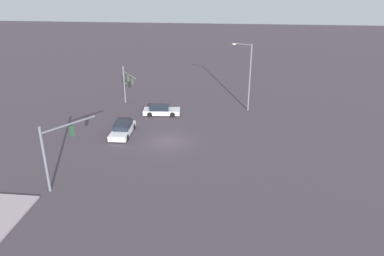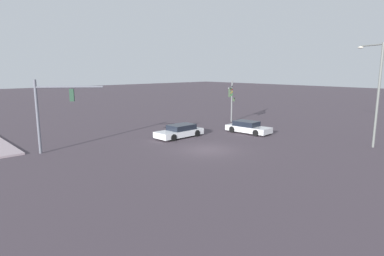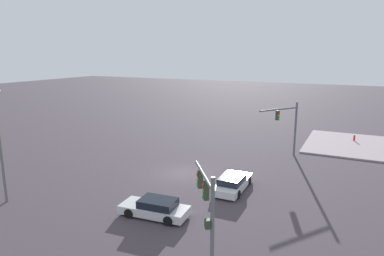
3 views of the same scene
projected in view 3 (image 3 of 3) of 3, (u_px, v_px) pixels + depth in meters
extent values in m
plane|color=#443A42|center=(183.00, 174.00, 30.71)|extent=(205.99, 205.99, 0.00)
cube|color=#A49199|center=(362.00, 146.00, 39.70)|extent=(11.88, 12.18, 0.15)
cylinder|color=slate|center=(295.00, 129.00, 35.77)|extent=(0.22, 0.22, 5.67)
cylinder|color=slate|center=(279.00, 109.00, 34.10)|extent=(4.16, 2.94, 0.16)
cube|color=#234230|center=(278.00, 115.00, 34.16)|extent=(0.41, 0.40, 0.95)
cylinder|color=red|center=(279.00, 113.00, 33.97)|extent=(0.20, 0.16, 0.20)
cylinder|color=orange|center=(279.00, 116.00, 34.03)|extent=(0.20, 0.16, 0.20)
cylinder|color=green|center=(278.00, 119.00, 34.09)|extent=(0.20, 0.16, 0.20)
cylinder|color=slate|center=(212.00, 228.00, 16.01)|extent=(0.20, 0.20, 5.06)
cylinder|color=slate|center=(203.00, 175.00, 17.70)|extent=(3.62, 2.64, 0.15)
cube|color=#2E3E2A|center=(206.00, 191.00, 17.15)|extent=(0.41, 0.40, 0.95)
cylinder|color=red|center=(203.00, 185.00, 17.06)|extent=(0.20, 0.16, 0.20)
cylinder|color=orange|center=(203.00, 191.00, 17.13)|extent=(0.20, 0.16, 0.20)
cylinder|color=green|center=(203.00, 197.00, 17.19)|extent=(0.20, 0.16, 0.20)
cube|color=#2E3E2A|center=(200.00, 180.00, 18.67)|extent=(0.41, 0.40, 0.95)
cylinder|color=red|center=(197.00, 175.00, 18.58)|extent=(0.20, 0.16, 0.20)
cylinder|color=orange|center=(197.00, 180.00, 18.65)|extent=(0.20, 0.16, 0.20)
cylinder|color=green|center=(197.00, 185.00, 18.71)|extent=(0.20, 0.16, 0.20)
cube|color=#2E3E2A|center=(207.00, 224.00, 15.92)|extent=(0.38, 0.37, 0.44)
cylinder|color=slate|center=(0.00, 145.00, 23.99)|extent=(0.20, 0.20, 8.53)
cube|color=silver|center=(233.00, 184.00, 27.04)|extent=(4.87, 1.99, 0.55)
cube|color=black|center=(232.00, 179.00, 26.67)|extent=(2.55, 1.71, 0.50)
cylinder|color=black|center=(228.00, 178.00, 28.75)|extent=(0.64, 0.23, 0.64)
cylinder|color=black|center=(249.00, 181.00, 28.03)|extent=(0.64, 0.23, 0.64)
cylinder|color=black|center=(216.00, 190.00, 26.10)|extent=(0.64, 0.23, 0.64)
cylinder|color=black|center=(238.00, 194.00, 25.38)|extent=(0.64, 0.23, 0.64)
cube|color=silver|center=(154.00, 210.00, 22.62)|extent=(2.21, 4.69, 0.55)
cube|color=black|center=(158.00, 203.00, 22.42)|extent=(1.81, 2.49, 0.50)
cylinder|color=black|center=(129.00, 213.00, 22.36)|extent=(0.27, 0.66, 0.64)
cylinder|color=black|center=(142.00, 203.00, 23.93)|extent=(0.27, 0.66, 0.64)
cylinder|color=black|center=(168.00, 221.00, 21.37)|extent=(0.27, 0.66, 0.64)
cylinder|color=black|center=(179.00, 209.00, 22.93)|extent=(0.27, 0.66, 0.64)
cylinder|color=red|center=(354.00, 138.00, 41.66)|extent=(0.22, 0.22, 0.55)
sphere|color=red|center=(355.00, 136.00, 41.59)|extent=(0.18, 0.18, 0.18)
cylinder|color=red|center=(354.00, 138.00, 41.80)|extent=(0.12, 0.10, 0.10)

